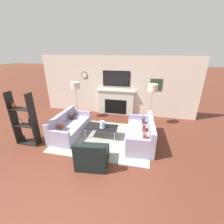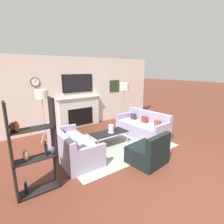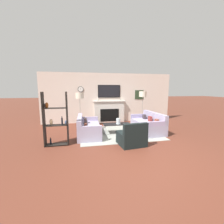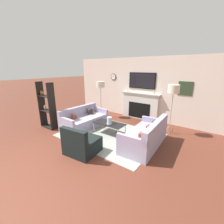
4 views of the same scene
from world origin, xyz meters
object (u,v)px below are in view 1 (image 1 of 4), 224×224
(floor_lamp_right, at_px, (153,88))
(couch_right, at_px, (141,134))
(shelf_unit, at_px, (24,120))
(floor_lamp_left, at_px, (75,86))
(couch_left, at_px, (70,127))
(coffee_table, at_px, (101,127))
(armchair, at_px, (92,156))
(hurricane_candle, at_px, (102,125))

(floor_lamp_right, bearing_deg, couch_right, -102.08)
(floor_lamp_right, xyz_separation_m, shelf_unit, (-3.96, -2.24, -0.70))
(floor_lamp_left, bearing_deg, floor_lamp_right, 0.00)
(couch_left, xyz_separation_m, coffee_table, (1.21, 0.04, 0.11))
(armchair, distance_m, floor_lamp_left, 3.44)
(couch_right, bearing_deg, hurricane_candle, -179.96)
(couch_left, distance_m, coffee_table, 1.22)
(floor_lamp_right, bearing_deg, coffee_table, -141.90)
(floor_lamp_left, relative_size, floor_lamp_right, 0.96)
(couch_right, height_order, floor_lamp_left, floor_lamp_left)
(armchair, relative_size, floor_lamp_right, 0.52)
(coffee_table, distance_m, floor_lamp_left, 2.29)
(coffee_table, xyz_separation_m, shelf_unit, (-2.28, -0.92, 0.48))
(armchair, relative_size, hurricane_candle, 3.75)
(couch_left, height_order, floor_lamp_right, floor_lamp_right)
(coffee_table, xyz_separation_m, hurricane_candle, (0.05, -0.05, 0.13))
(hurricane_candle, bearing_deg, couch_left, 179.99)
(floor_lamp_left, height_order, floor_lamp_right, floor_lamp_right)
(couch_right, relative_size, armchair, 2.06)
(shelf_unit, bearing_deg, armchair, -11.79)
(hurricane_candle, relative_size, floor_lamp_left, 0.14)
(couch_right, xyz_separation_m, armchair, (-1.23, -1.39, -0.03))
(couch_left, relative_size, couch_right, 1.00)
(armchair, distance_m, floor_lamp_right, 3.40)
(couch_left, xyz_separation_m, floor_lamp_left, (-0.29, 1.36, 1.23))
(couch_right, relative_size, hurricane_candle, 7.73)
(floor_lamp_left, height_order, shelf_unit, shelf_unit)
(floor_lamp_left, xyz_separation_m, floor_lamp_right, (3.18, 0.00, 0.05))
(floor_lamp_left, distance_m, shelf_unit, 2.46)
(couch_right, bearing_deg, floor_lamp_right, 77.92)
(armchair, bearing_deg, shelf_unit, 168.21)
(armchair, xyz_separation_m, floor_lamp_right, (1.52, 2.75, 1.29))
(floor_lamp_left, bearing_deg, armchair, -58.86)
(couch_left, relative_size, floor_lamp_right, 1.07)
(couch_left, distance_m, shelf_unit, 1.50)
(armchair, distance_m, coffee_table, 1.45)
(couch_right, xyz_separation_m, shelf_unit, (-3.67, -0.88, 0.56))
(couch_left, height_order, couch_right, couch_right)
(armchair, xyz_separation_m, coffee_table, (-0.16, 1.43, 0.11))
(floor_lamp_right, bearing_deg, shelf_unit, -150.51)
(couch_left, distance_m, armchair, 1.95)
(couch_right, bearing_deg, floor_lamp_left, 154.77)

